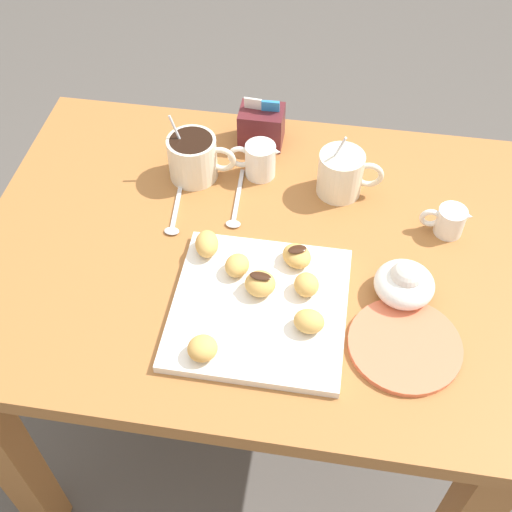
% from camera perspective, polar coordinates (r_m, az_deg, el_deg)
% --- Properties ---
extents(ground_plane, '(8.00, 8.00, 0.00)m').
position_cam_1_polar(ground_plane, '(1.81, -0.25, -14.72)').
color(ground_plane, '#514C47').
extents(dining_table, '(1.00, 0.75, 0.74)m').
position_cam_1_polar(dining_table, '(1.30, -0.33, -3.17)').
color(dining_table, '#A36633').
rests_on(dining_table, ground_plane).
extents(pastry_plate_square, '(0.29, 0.29, 0.02)m').
position_cam_1_polar(pastry_plate_square, '(1.09, 0.30, -4.50)').
color(pastry_plate_square, white).
rests_on(pastry_plate_square, dining_table).
extents(coffee_mug_cream_left, '(0.13, 0.10, 0.14)m').
position_cam_1_polar(coffee_mug_cream_left, '(1.29, -5.46, 8.61)').
color(coffee_mug_cream_left, silver).
rests_on(coffee_mug_cream_left, dining_table).
extents(coffee_mug_cream_right, '(0.13, 0.09, 0.14)m').
position_cam_1_polar(coffee_mug_cream_right, '(1.26, 7.48, 7.23)').
color(coffee_mug_cream_right, silver).
rests_on(coffee_mug_cream_right, dining_table).
extents(cream_pitcher_white, '(0.10, 0.06, 0.07)m').
position_cam_1_polar(cream_pitcher_white, '(1.30, 0.29, 8.46)').
color(cream_pitcher_white, white).
rests_on(cream_pitcher_white, dining_table).
extents(sugar_caddy, '(0.09, 0.07, 0.11)m').
position_cam_1_polar(sugar_caddy, '(1.37, 0.49, 11.28)').
color(sugar_caddy, '#561E23').
rests_on(sugar_caddy, dining_table).
extents(ice_cream_bowl, '(0.10, 0.10, 0.08)m').
position_cam_1_polar(ice_cream_bowl, '(1.12, 12.82, -2.27)').
color(ice_cream_bowl, white).
rests_on(ice_cream_bowl, dining_table).
extents(chocolate_sauce_pitcher, '(0.09, 0.05, 0.06)m').
position_cam_1_polar(chocolate_sauce_pitcher, '(1.24, 16.54, 3.03)').
color(chocolate_sauce_pitcher, white).
rests_on(chocolate_sauce_pitcher, dining_table).
extents(saucer_coral_left, '(0.18, 0.18, 0.01)m').
position_cam_1_polar(saucer_coral_left, '(1.08, 12.83, -7.58)').
color(saucer_coral_left, '#E5704C').
rests_on(saucer_coral_left, dining_table).
extents(loose_spoon_near_saucer, '(0.03, 0.16, 0.01)m').
position_cam_1_polar(loose_spoon_near_saucer, '(1.25, -7.03, 3.77)').
color(loose_spoon_near_saucer, silver).
rests_on(loose_spoon_near_saucer, dining_table).
extents(loose_spoon_by_plate, '(0.03, 0.16, 0.01)m').
position_cam_1_polar(loose_spoon_by_plate, '(1.25, -1.73, 4.38)').
color(loose_spoon_by_plate, silver).
rests_on(loose_spoon_by_plate, dining_table).
extents(beignet_0, '(0.07, 0.07, 0.03)m').
position_cam_1_polar(beignet_0, '(1.13, 3.58, 0.01)').
color(beignet_0, '#DBA351').
rests_on(beignet_0, pastry_plate_square).
extents(chocolate_drizzle_0, '(0.04, 0.03, 0.00)m').
position_cam_1_polar(chocolate_drizzle_0, '(1.12, 3.62, 0.58)').
color(chocolate_drizzle_0, '#381E11').
rests_on(chocolate_drizzle_0, beignet_0).
extents(beignet_1, '(0.05, 0.05, 0.03)m').
position_cam_1_polar(beignet_1, '(1.05, 4.64, -5.69)').
color(beignet_1, '#DBA351').
rests_on(beignet_1, pastry_plate_square).
extents(beignet_2, '(0.05, 0.05, 0.04)m').
position_cam_1_polar(beignet_2, '(1.09, 4.42, -2.50)').
color(beignet_2, '#DBA351').
rests_on(beignet_2, pastry_plate_square).
extents(beignet_3, '(0.05, 0.06, 0.03)m').
position_cam_1_polar(beignet_3, '(1.11, -1.65, -0.82)').
color(beignet_3, '#DBA351').
rests_on(beignet_3, pastry_plate_square).
extents(beignet_4, '(0.07, 0.07, 0.03)m').
position_cam_1_polar(beignet_4, '(1.02, -4.68, -8.01)').
color(beignet_4, '#DBA351').
rests_on(beignet_4, pastry_plate_square).
extents(beignet_5, '(0.05, 0.06, 0.04)m').
position_cam_1_polar(beignet_5, '(1.15, -4.30, 1.07)').
color(beignet_5, '#DBA351').
rests_on(beignet_5, pastry_plate_square).
extents(beignet_6, '(0.06, 0.06, 0.04)m').
position_cam_1_polar(beignet_6, '(1.09, 0.37, -2.42)').
color(beignet_6, '#DBA351').
rests_on(beignet_6, pastry_plate_square).
extents(chocolate_drizzle_6, '(0.04, 0.02, 0.00)m').
position_cam_1_polar(chocolate_drizzle_6, '(1.07, 0.38, -1.76)').
color(chocolate_drizzle_6, '#381E11').
rests_on(chocolate_drizzle_6, beignet_6).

